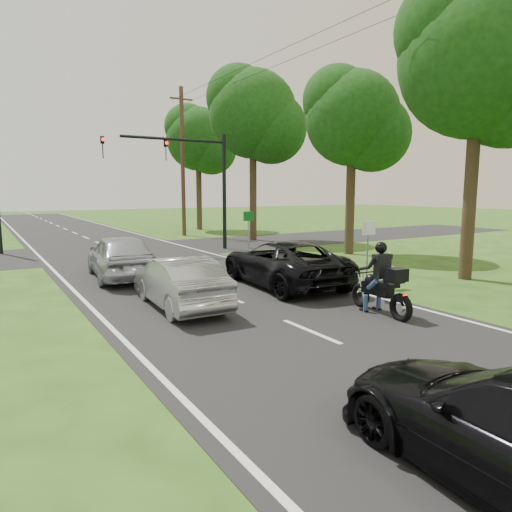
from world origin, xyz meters
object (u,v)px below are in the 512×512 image
Objects in this scene: traffic_signal at (191,170)px; sign_white at (368,237)px; dark_suv at (283,263)px; sign_green at (248,223)px; silver_suv at (120,256)px; motorcycle_rider at (382,286)px; utility_pole_far at (183,161)px; silver_sedan at (180,282)px.

traffic_signal reaches higher than sign_white.
dark_suv is 7.05m from sign_green.
sign_green is (6.77, 2.54, 0.79)m from silver_suv.
sign_white is at bearing 55.68° from motorcycle_rider.
utility_pole_far reaches higher than silver_suv.
utility_pole_far reaches higher than sign_green.
silver_sedan is 12.09m from traffic_signal.
dark_suv is 2.51× the size of sign_white.
silver_sedan is at bearing -131.27° from sign_green.
traffic_signal reaches higher than sign_green.
silver_suv is at bearing -84.59° from silver_sedan.
sign_green is (1.56, -3.02, -2.54)m from traffic_signal.
sign_green is (-1.30, -11.02, -3.49)m from utility_pole_far.
motorcycle_rider is at bearing -129.47° from sign_white.
dark_suv is at bearing -111.26° from sign_green.
motorcycle_rider is 5.24m from silver_sedan.
dark_suv is at bearing 147.78° from sign_white.
silver_suv is at bearing -120.77° from utility_pole_far.
sign_white reaches higher than motorcycle_rider.
traffic_signal is 0.64× the size of utility_pole_far.
sign_white is 8.00m from sign_green.
sign_green is (2.48, 10.77, 0.86)m from motorcycle_rider.
sign_white is at bearing -82.95° from traffic_signal.
utility_pole_far is at bearing -97.89° from dark_suv.
sign_white is (2.28, 2.77, 0.86)m from motorcycle_rider.
utility_pole_far is at bearing 85.49° from sign_white.
dark_suv is at bearing -164.20° from silver_sedan.
sign_green reaches higher than dark_suv.
traffic_signal is (0.92, 13.79, 3.40)m from motorcycle_rider.
silver_suv is 2.21× the size of sign_green.
silver_suv is at bearing -159.47° from sign_green.
sign_green is (0.20, 8.00, 0.00)m from sign_white.
utility_pole_far is at bearing -115.22° from silver_suv.
silver_sedan is 6.43m from sign_white.
silver_sedan is 9.96m from sign_green.
utility_pole_far is (3.84, 17.55, 4.33)m from dark_suv.
silver_sedan is (-4.00, -0.93, -0.06)m from dark_suv.
silver_sedan is 0.41× the size of utility_pole_far.
utility_pole_far reaches higher than sign_white.
sign_white is (6.57, -5.46, 0.79)m from silver_suv.
silver_sedan is (-4.06, 3.32, -0.04)m from motorcycle_rider.
sign_green is (6.54, 7.45, 0.90)m from silver_sedan.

